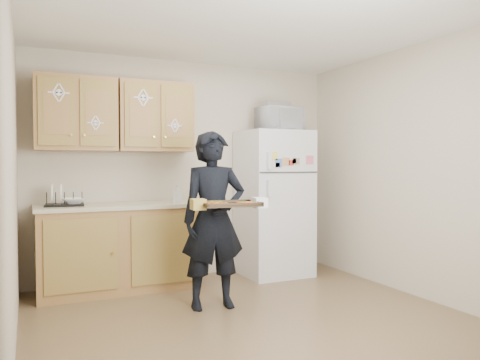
# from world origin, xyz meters

# --- Properties ---
(floor) EXTENTS (3.60, 3.60, 0.00)m
(floor) POSITION_xyz_m (0.00, 0.00, 0.00)
(floor) COLOR brown
(floor) RESTS_ON ground
(ceiling) EXTENTS (3.60, 3.60, 0.00)m
(ceiling) POSITION_xyz_m (0.00, 0.00, 2.50)
(ceiling) COLOR white
(ceiling) RESTS_ON wall_back
(wall_back) EXTENTS (3.60, 0.04, 2.50)m
(wall_back) POSITION_xyz_m (0.00, 1.80, 1.25)
(wall_back) COLOR #BDB199
(wall_back) RESTS_ON floor
(wall_front) EXTENTS (3.60, 0.04, 2.50)m
(wall_front) POSITION_xyz_m (0.00, -1.80, 1.25)
(wall_front) COLOR #BDB199
(wall_front) RESTS_ON floor
(wall_left) EXTENTS (0.04, 3.60, 2.50)m
(wall_left) POSITION_xyz_m (-1.80, 0.00, 1.25)
(wall_left) COLOR #BDB199
(wall_left) RESTS_ON floor
(wall_right) EXTENTS (0.04, 3.60, 2.50)m
(wall_right) POSITION_xyz_m (1.80, 0.00, 1.25)
(wall_right) COLOR #BDB199
(wall_right) RESTS_ON floor
(refrigerator) EXTENTS (0.75, 0.70, 1.70)m
(refrigerator) POSITION_xyz_m (0.95, 1.43, 0.85)
(refrigerator) COLOR silver
(refrigerator) RESTS_ON floor
(base_cabinet) EXTENTS (1.60, 0.60, 0.86)m
(base_cabinet) POSITION_xyz_m (-0.85, 1.48, 0.43)
(base_cabinet) COLOR olive
(base_cabinet) RESTS_ON floor
(countertop) EXTENTS (1.64, 0.64, 0.04)m
(countertop) POSITION_xyz_m (-0.85, 1.48, 0.88)
(countertop) COLOR beige
(countertop) RESTS_ON base_cabinet
(upper_cab_left) EXTENTS (0.80, 0.33, 0.75)m
(upper_cab_left) POSITION_xyz_m (-1.25, 1.61, 1.83)
(upper_cab_left) COLOR olive
(upper_cab_left) RESTS_ON wall_back
(upper_cab_right) EXTENTS (0.80, 0.33, 0.75)m
(upper_cab_right) POSITION_xyz_m (-0.43, 1.61, 1.83)
(upper_cab_right) COLOR olive
(upper_cab_right) RESTS_ON wall_back
(cereal_box) EXTENTS (0.20, 0.07, 0.32)m
(cereal_box) POSITION_xyz_m (1.47, 1.67, 0.16)
(cereal_box) COLOR gold
(cereal_box) RESTS_ON floor
(person) EXTENTS (0.62, 0.44, 1.61)m
(person) POSITION_xyz_m (-0.17, 0.52, 0.81)
(person) COLOR black
(person) RESTS_ON floor
(baking_tray) EXTENTS (0.52, 0.41, 0.04)m
(baking_tray) POSITION_xyz_m (-0.14, 0.23, 0.97)
(baking_tray) COLOR black
(baking_tray) RESTS_ON person
(pizza_front_left) EXTENTS (0.16, 0.16, 0.02)m
(pizza_front_left) POSITION_xyz_m (-0.26, 0.16, 0.99)
(pizza_front_left) COLOR orange
(pizza_front_left) RESTS_ON baking_tray
(pizza_front_right) EXTENTS (0.16, 0.16, 0.02)m
(pizza_front_right) POSITION_xyz_m (-0.03, 0.13, 0.99)
(pizza_front_right) COLOR orange
(pizza_front_right) RESTS_ON baking_tray
(pizza_back_left) EXTENTS (0.16, 0.16, 0.02)m
(pizza_back_left) POSITION_xyz_m (-0.24, 0.32, 0.99)
(pizza_back_left) COLOR orange
(pizza_back_left) RESTS_ON baking_tray
(microwave) EXTENTS (0.54, 0.40, 0.28)m
(microwave) POSITION_xyz_m (1.00, 1.38, 1.84)
(microwave) COLOR silver
(microwave) RESTS_ON refrigerator
(foil_pan) EXTENTS (0.31, 0.22, 0.07)m
(foil_pan) POSITION_xyz_m (0.96, 1.41, 2.01)
(foil_pan) COLOR #B1B1B8
(foil_pan) RESTS_ON microwave
(dish_rack) EXTENTS (0.39, 0.31, 0.15)m
(dish_rack) POSITION_xyz_m (-1.38, 1.47, 0.97)
(dish_rack) COLOR black
(dish_rack) RESTS_ON countertop
(bowl) EXTENTS (0.24, 0.24, 0.06)m
(bowl) POSITION_xyz_m (-1.29, 1.47, 0.95)
(bowl) COLOR white
(bowl) RESTS_ON dish_rack
(soap_bottle) EXTENTS (0.11, 0.11, 0.19)m
(soap_bottle) POSITION_xyz_m (-0.26, 1.36, 1.00)
(soap_bottle) COLOR silver
(soap_bottle) RESTS_ON countertop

